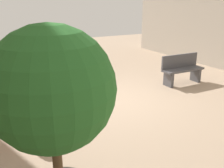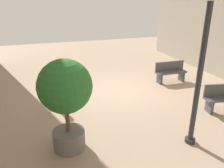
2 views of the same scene
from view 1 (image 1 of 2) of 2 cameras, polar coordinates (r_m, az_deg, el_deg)
name	(u,v)px [view 1 (image 1 of 2)]	position (r m, az deg, el deg)	size (l,w,h in m)	color
ground_plane	(112,100)	(7.04, 0.07, -3.53)	(23.40, 23.40, 0.00)	tan
fire_hydrant	(21,120)	(5.24, -19.70, -7.64)	(0.40, 0.42, 0.84)	red
bench_near	(182,69)	(8.62, 15.42, 3.28)	(1.46, 0.46, 0.95)	#4C4C51
planter_tree	(53,107)	(2.72, -13.09, -5.08)	(1.33, 1.33, 2.43)	slate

